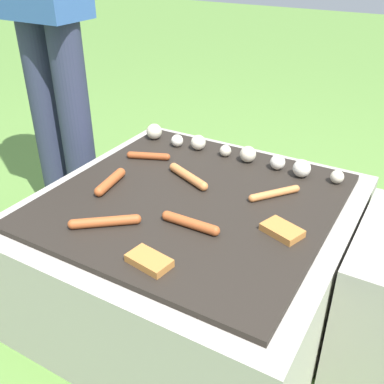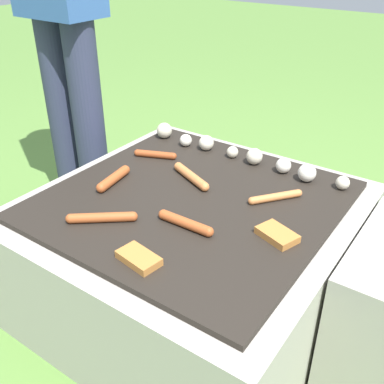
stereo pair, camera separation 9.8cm
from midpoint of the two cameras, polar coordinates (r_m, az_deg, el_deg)
ground_plane at (r=1.60m, az=-1.80°, el=-13.67°), size 14.00×14.00×0.00m
grill at (r=1.46m, az=-1.93°, el=-7.84°), size 0.91×0.91×0.41m
sausage_front_left at (r=1.24m, az=-13.24°, el=-3.74°), size 0.16×0.13×0.03m
sausage_mid_left at (r=1.36m, az=8.42°, el=-0.21°), size 0.12×0.14×0.02m
sausage_mid_right at (r=1.44m, az=-2.45°, el=1.97°), size 0.18×0.09×0.03m
sausage_front_center at (r=1.43m, az=-12.27°, el=1.24°), size 0.05×0.16×0.03m
sausage_back_center at (r=1.21m, az=-2.58°, el=-3.99°), size 0.18×0.03×0.03m
sausage_front_right at (r=1.59m, az=-7.32°, el=4.54°), size 0.15×0.07×0.02m
bread_slice_left at (r=1.20m, az=9.10°, el=-4.88°), size 0.12×0.10×0.02m
bread_slice_right at (r=1.09m, az=-8.05°, el=-8.70°), size 0.12×0.08×0.02m
mushroom_row at (r=1.58m, az=3.26°, el=5.19°), size 0.75×0.08×0.06m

